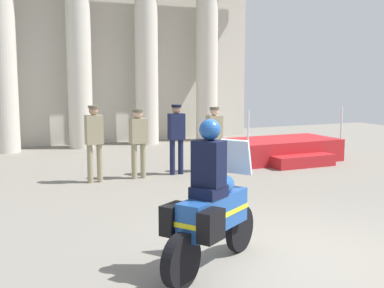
{
  "coord_description": "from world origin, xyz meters",
  "views": [
    {
      "loc": [
        -3.95,
        -5.28,
        2.43
      ],
      "look_at": [
        -0.15,
        3.02,
        1.17
      ],
      "focal_mm": 47.25,
      "sensor_mm": 36.0,
      "label": 1
    }
  ],
  "objects_px": {
    "motorcycle_with_rider": "(211,208)",
    "officer_in_row_1": "(138,138)",
    "officer_in_row_0": "(94,137)",
    "officer_in_row_3": "(214,134)",
    "officer_in_row_2": "(176,134)",
    "reviewing_stand": "(282,150)"
  },
  "relations": [
    {
      "from": "officer_in_row_3",
      "to": "motorcycle_with_rider",
      "type": "distance_m",
      "value": 6.47
    },
    {
      "from": "motorcycle_with_rider",
      "to": "officer_in_row_2",
      "type": "bearing_deg",
      "value": 38.41
    },
    {
      "from": "reviewing_stand",
      "to": "motorcycle_with_rider",
      "type": "xyz_separation_m",
      "value": [
        -5.42,
        -6.32,
        0.5
      ]
    },
    {
      "from": "officer_in_row_1",
      "to": "officer_in_row_3",
      "type": "relative_size",
      "value": 1.0
    },
    {
      "from": "officer_in_row_0",
      "to": "motorcycle_with_rider",
      "type": "distance_m",
      "value": 5.69
    },
    {
      "from": "officer_in_row_1",
      "to": "officer_in_row_3",
      "type": "xyz_separation_m",
      "value": [
        2.0,
        0.03,
        -0.0
      ]
    },
    {
      "from": "officer_in_row_2",
      "to": "officer_in_row_1",
      "type": "bearing_deg",
      "value": 1.28
    },
    {
      "from": "officer_in_row_0",
      "to": "officer_in_row_3",
      "type": "relative_size",
      "value": 1.07
    },
    {
      "from": "reviewing_stand",
      "to": "officer_in_row_3",
      "type": "height_order",
      "value": "officer_in_row_3"
    },
    {
      "from": "motorcycle_with_rider",
      "to": "officer_in_row_3",
      "type": "bearing_deg",
      "value": 29.81
    },
    {
      "from": "officer_in_row_0",
      "to": "officer_in_row_1",
      "type": "bearing_deg",
      "value": 177.92
    },
    {
      "from": "officer_in_row_3",
      "to": "motorcycle_with_rider",
      "type": "bearing_deg",
      "value": 59.52
    },
    {
      "from": "officer_in_row_0",
      "to": "motorcycle_with_rider",
      "type": "bearing_deg",
      "value": 87.62
    },
    {
      "from": "officer_in_row_3",
      "to": "motorcycle_with_rider",
      "type": "relative_size",
      "value": 0.85
    },
    {
      "from": "reviewing_stand",
      "to": "officer_in_row_0",
      "type": "distance_m",
      "value": 5.57
    },
    {
      "from": "officer_in_row_0",
      "to": "officer_in_row_3",
      "type": "height_order",
      "value": "officer_in_row_0"
    },
    {
      "from": "officer_in_row_0",
      "to": "motorcycle_with_rider",
      "type": "relative_size",
      "value": 0.92
    },
    {
      "from": "officer_in_row_1",
      "to": "officer_in_row_3",
      "type": "bearing_deg",
      "value": 177.85
    },
    {
      "from": "reviewing_stand",
      "to": "officer_in_row_2",
      "type": "bearing_deg",
      "value": -171.02
    },
    {
      "from": "motorcycle_with_rider",
      "to": "officer_in_row_1",
      "type": "bearing_deg",
      "value": 47.54
    },
    {
      "from": "reviewing_stand",
      "to": "officer_in_row_3",
      "type": "bearing_deg",
      "value": -166.41
    },
    {
      "from": "officer_in_row_2",
      "to": "officer_in_row_3",
      "type": "bearing_deg",
      "value": 174.45
    }
  ]
}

